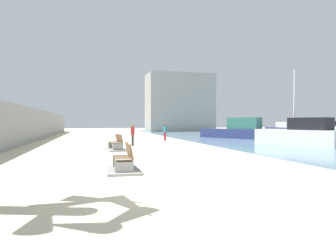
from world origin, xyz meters
name	(u,v)px	position (x,y,z in m)	size (l,w,h in m)	color
ground_plane	(120,142)	(0.00, 18.00, 0.00)	(120.00, 120.00, 0.00)	beige
seawall	(23,125)	(-7.50, 18.00, 1.45)	(0.80, 64.00, 2.90)	gray
bench_near	(123,164)	(-1.24, 2.81, 0.23)	(1.14, 2.12, 0.98)	gray
bench_far	(116,146)	(-0.88, 10.74, 0.23)	(1.36, 2.22, 0.98)	gray
person_walking	(165,131)	(4.23, 19.17, 0.91)	(0.39, 0.42, 1.58)	#B22D33
person_standing	(133,133)	(0.56, 13.94, 0.92)	(0.32, 0.47, 1.59)	#333338
boat_far_left	(237,131)	(12.16, 20.57, 0.81)	(5.37, 7.41, 2.13)	navy
boat_far_right	(300,134)	(12.57, 11.37, 0.80)	(4.29, 6.49, 5.59)	white
boat_mid_bay	(282,129)	(23.90, 29.76, 0.67)	(2.32, 6.50, 1.68)	navy
boat_outer	(335,129)	(32.79, 29.71, 0.72)	(3.34, 6.44, 1.78)	white
harbor_building	(180,103)	(13.50, 46.00, 5.27)	(12.00, 6.00, 10.54)	#9E9E99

